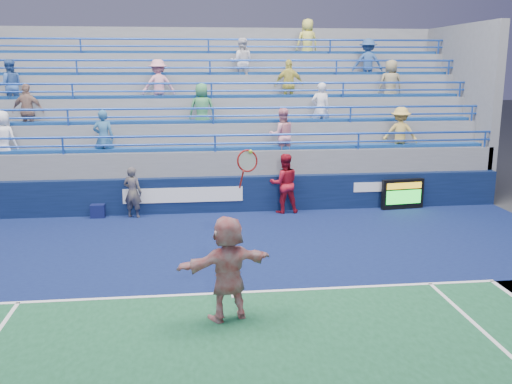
{
  "coord_description": "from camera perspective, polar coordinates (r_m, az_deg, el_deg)",
  "views": [
    {
      "loc": [
        -0.78,
        -10.59,
        4.44
      ],
      "look_at": [
        0.76,
        2.5,
        1.5
      ],
      "focal_mm": 40.0,
      "sensor_mm": 36.0,
      "label": 1
    }
  ],
  "objects": [
    {
      "name": "ball_girl",
      "position": [
        17.38,
        2.84,
        0.86
      ],
      "size": [
        0.92,
        0.73,
        1.83
      ],
      "primitive_type": "imported",
      "rotation": [
        0.0,
        0.0,
        3.18
      ],
      "color": "maroon",
      "rests_on": "ground"
    },
    {
      "name": "sponsor_wall",
      "position": [
        17.55,
        -3.99,
        -0.26
      ],
      "size": [
        18.0,
        0.32,
        1.1
      ],
      "color": "#091532",
      "rests_on": "ground"
    },
    {
      "name": "tennis_player",
      "position": [
        10.11,
        -2.82,
        -7.59
      ],
      "size": [
        1.85,
        1.1,
        3.06
      ],
      "color": "silver",
      "rests_on": "ground"
    },
    {
      "name": "serve_speed_board",
      "position": [
        18.45,
        14.45,
        -0.21
      ],
      "size": [
        1.39,
        0.32,
        0.96
      ],
      "color": "black",
      "rests_on": "ground"
    },
    {
      "name": "bleacher_stand",
      "position": [
        21.08,
        -4.55,
        4.65
      ],
      "size": [
        18.0,
        5.62,
        6.13
      ],
      "color": "slate",
      "rests_on": "ground"
    },
    {
      "name": "ground",
      "position": [
        11.51,
        -2.34,
        -10.13
      ],
      "size": [
        120.0,
        120.0,
        0.0
      ],
      "primitive_type": "plane",
      "color": "#333538"
    },
    {
      "name": "judge_chair",
      "position": [
        17.61,
        -15.5,
        -1.71
      ],
      "size": [
        0.41,
        0.41,
        0.73
      ],
      "color": "#0D1341",
      "rests_on": "ground"
    },
    {
      "name": "line_judge",
      "position": [
        17.21,
        -12.23,
        -0.03
      ],
      "size": [
        0.66,
        0.55,
        1.54
      ],
      "primitive_type": "imported",
      "rotation": [
        0.0,
        0.0,
        2.77
      ],
      "color": "#141638",
      "rests_on": "ground"
    }
  ]
}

